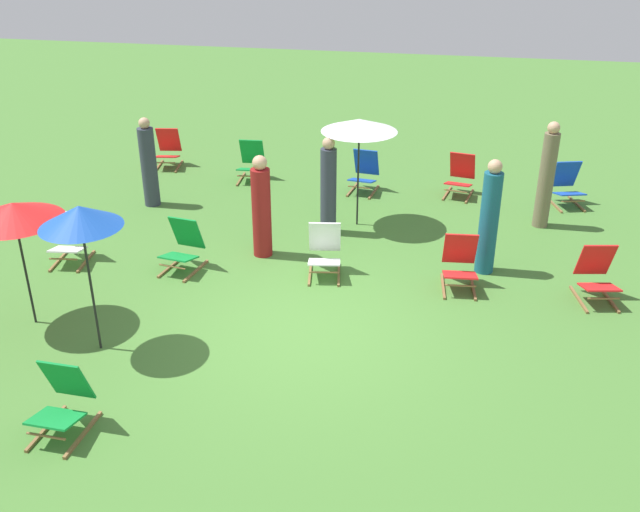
% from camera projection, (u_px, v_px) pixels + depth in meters
% --- Properties ---
extents(ground_plane, '(40.00, 40.00, 0.00)m').
position_uv_depth(ground_plane, '(302.00, 328.00, 9.55)').
color(ground_plane, '#477A33').
extents(deckchair_0, '(0.57, 0.82, 0.83)m').
position_uv_depth(deckchair_0, '(70.00, 239.00, 11.21)').
color(deckchair_0, olive).
rests_on(deckchair_0, ground).
extents(deckchair_1, '(0.54, 0.80, 0.83)m').
position_uv_depth(deckchair_1, '(251.00, 162.00, 14.57)').
color(deckchair_1, olive).
rests_on(deckchair_1, ground).
extents(deckchair_2, '(0.67, 0.86, 0.83)m').
position_uv_depth(deckchair_2, '(567.00, 186.00, 13.36)').
color(deckchair_2, olive).
rests_on(deckchair_2, ground).
extents(deckchair_3, '(0.55, 0.81, 0.83)m').
position_uv_depth(deckchair_3, '(460.00, 264.00, 10.44)').
color(deckchair_3, olive).
rests_on(deckchair_3, ground).
extents(deckchair_4, '(0.50, 0.77, 0.83)m').
position_uv_depth(deckchair_4, '(62.00, 402.00, 7.55)').
color(deckchair_4, olive).
rests_on(deckchair_4, ground).
extents(deckchair_5, '(0.62, 0.84, 0.83)m').
position_uv_depth(deckchair_5, '(597.00, 276.00, 10.11)').
color(deckchair_5, olive).
rests_on(deckchair_5, ground).
extents(deckchair_6, '(0.60, 0.83, 0.83)m').
position_uv_depth(deckchair_6, '(168.00, 150.00, 15.32)').
color(deckchair_6, olive).
rests_on(deckchair_6, ground).
extents(deckchair_7, '(0.60, 0.83, 0.83)m').
position_uv_depth(deckchair_7, '(325.00, 252.00, 10.82)').
color(deckchair_7, olive).
rests_on(deckchair_7, ground).
extents(deckchair_8, '(0.60, 0.83, 0.83)m').
position_uv_depth(deckchair_8, '(460.00, 177.00, 13.80)').
color(deckchair_8, olive).
rests_on(deckchair_8, ground).
extents(deckchair_9, '(0.58, 0.82, 0.83)m').
position_uv_depth(deckchair_9, '(183.00, 247.00, 10.97)').
color(deckchair_9, olive).
rests_on(deckchair_9, ground).
extents(deckchair_11, '(0.56, 0.81, 0.83)m').
position_uv_depth(deckchair_11, '(364.00, 173.00, 13.99)').
color(deckchair_11, olive).
rests_on(deckchair_11, ground).
extents(umbrella_0, '(0.98, 0.98, 1.96)m').
position_uv_depth(umbrella_0, '(80.00, 217.00, 8.33)').
color(umbrella_0, black).
rests_on(umbrella_0, ground).
extents(umbrella_1, '(1.29, 1.29, 1.90)m').
position_uv_depth(umbrella_1, '(359.00, 125.00, 11.88)').
color(umbrella_1, black).
rests_on(umbrella_1, ground).
extents(umbrella_2, '(1.24, 1.24, 1.74)m').
position_uv_depth(umbrella_2, '(13.00, 212.00, 8.98)').
color(umbrella_2, black).
rests_on(umbrella_2, ground).
extents(person_0, '(0.31, 0.31, 1.80)m').
position_uv_depth(person_0, '(489.00, 220.00, 10.68)').
color(person_0, '#195972').
rests_on(person_0, ground).
extents(person_1, '(0.41, 0.41, 1.67)m').
position_uv_depth(person_1, '(149.00, 165.00, 13.16)').
color(person_1, '#333847').
rests_on(person_1, ground).
extents(person_2, '(0.38, 0.38, 1.70)m').
position_uv_depth(person_2, '(328.00, 188.00, 12.01)').
color(person_2, '#333847').
rests_on(person_2, ground).
extents(person_3, '(0.37, 0.37, 1.67)m').
position_uv_depth(person_3, '(261.00, 209.00, 11.23)').
color(person_3, maroon).
rests_on(person_3, ground).
extents(person_4, '(0.37, 0.37, 1.87)m').
position_uv_depth(person_4, '(546.00, 177.00, 12.22)').
color(person_4, '#72664C').
rests_on(person_4, ground).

